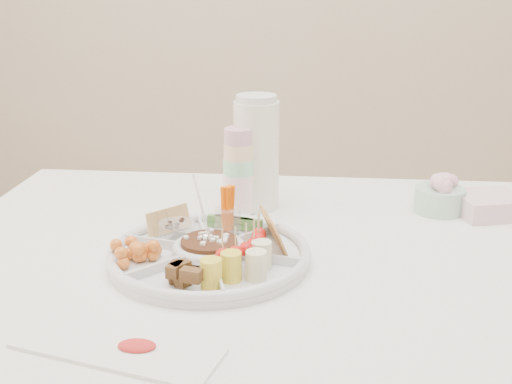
{
  "coord_description": "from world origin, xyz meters",
  "views": [
    {
      "loc": [
        0.01,
        -1.17,
        1.28
      ],
      "look_at": [
        -0.1,
        0.04,
        0.87
      ],
      "focal_mm": 45.0,
      "sensor_mm": 36.0,
      "label": 1
    }
  ],
  "objects": [
    {
      "name": "thermos",
      "position": [
        -0.12,
        0.25,
        0.89
      ],
      "size": [
        0.11,
        0.11,
        0.27
      ],
      "primitive_type": "cylinder",
      "rotation": [
        0.0,
        0.0,
        0.1
      ],
      "color": "white",
      "rests_on": "dining_table"
    },
    {
      "name": "party_tray",
      "position": [
        -0.18,
        -0.06,
        0.78
      ],
      "size": [
        0.46,
        0.46,
        0.04
      ],
      "primitive_type": "cylinder",
      "rotation": [
        0.0,
        0.0,
        -0.23
      ],
      "color": "silver",
      "rests_on": "dining_table"
    },
    {
      "name": "bean_dip",
      "position": [
        -0.18,
        -0.06,
        0.79
      ],
      "size": [
        0.13,
        0.13,
        0.04
      ],
      "primitive_type": "cylinder",
      "rotation": [
        0.0,
        0.0,
        -0.23
      ],
      "color": "black",
      "rests_on": "party_tray"
    },
    {
      "name": "cup_stack",
      "position": [
        -0.16,
        0.21,
        0.86
      ],
      "size": [
        0.08,
        0.08,
        0.2
      ],
      "primitive_type": "cylinder",
      "rotation": [
        0.0,
        0.0,
        0.14
      ],
      "color": "#BCE0B4",
      "rests_on": "dining_table"
    },
    {
      "name": "banana_tomato",
      "position": [
        -0.09,
        -0.15,
        0.82
      ],
      "size": [
        0.14,
        0.14,
        0.1
      ],
      "primitive_type": null,
      "rotation": [
        0.0,
        0.0,
        -0.23
      ],
      "color": "#E2D575",
      "rests_on": "party_tray"
    },
    {
      "name": "pita_raisins",
      "position": [
        -0.28,
        0.03,
        0.8
      ],
      "size": [
        0.12,
        0.12,
        0.06
      ],
      "primitive_type": null,
      "rotation": [
        0.0,
        0.0,
        -0.23
      ],
      "color": "tan",
      "rests_on": "party_tray"
    },
    {
      "name": "granola_chunks",
      "position": [
        -0.21,
        -0.19,
        0.79
      ],
      "size": [
        0.11,
        0.11,
        0.04
      ],
      "primitive_type": null,
      "rotation": [
        0.0,
        0.0,
        -0.23
      ],
      "color": "brown",
      "rests_on": "party_tray"
    },
    {
      "name": "placemat",
      "position": [
        -0.27,
        -0.38,
        0.76
      ],
      "size": [
        0.33,
        0.18,
        0.01
      ],
      "primitive_type": "cube",
      "rotation": [
        0.0,
        0.0,
        -0.26
      ],
      "color": "white",
      "rests_on": "dining_table"
    },
    {
      "name": "tortillas",
      "position": [
        -0.06,
        -0.03,
        0.8
      ],
      "size": [
        0.13,
        0.13,
        0.06
      ],
      "primitive_type": null,
      "rotation": [
        0.0,
        0.0,
        -0.23
      ],
      "color": "#C27C2D",
      "rests_on": "party_tray"
    },
    {
      "name": "flower_bowl",
      "position": [
        0.3,
        0.26,
        0.8
      ],
      "size": [
        0.14,
        0.14,
        0.09
      ],
      "primitive_type": "cylinder",
      "rotation": [
        0.0,
        0.0,
        0.21
      ],
      "color": "#86BB9F",
      "rests_on": "dining_table"
    },
    {
      "name": "cherries",
      "position": [
        -0.31,
        -0.1,
        0.79
      ],
      "size": [
        0.12,
        0.12,
        0.04
      ],
      "primitive_type": null,
      "rotation": [
        0.0,
        0.0,
        -0.23
      ],
      "color": "orange",
      "rests_on": "party_tray"
    },
    {
      "name": "napkin_stack",
      "position": [
        0.41,
        0.25,
        0.78
      ],
      "size": [
        0.17,
        0.16,
        0.05
      ],
      "primitive_type": "cube",
      "rotation": [
        0.0,
        0.0,
        0.27
      ],
      "color": "beige",
      "rests_on": "dining_table"
    },
    {
      "name": "carrot_cucumber",
      "position": [
        -0.15,
        0.06,
        0.82
      ],
      "size": [
        0.13,
        0.13,
        0.1
      ],
      "primitive_type": null,
      "rotation": [
        0.0,
        0.0,
        -0.23
      ],
      "color": "#FB5D00",
      "rests_on": "party_tray"
    }
  ]
}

